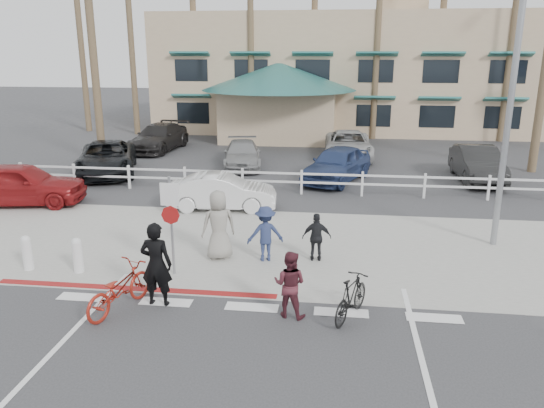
# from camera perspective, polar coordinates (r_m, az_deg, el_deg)

# --- Properties ---
(ground) EXTENTS (140.00, 140.00, 0.00)m
(ground) POSITION_cam_1_polar(r_m,az_deg,el_deg) (11.66, -2.67, -12.43)
(ground) COLOR #333335
(bike_path) EXTENTS (12.00, 16.00, 0.01)m
(bike_path) POSITION_cam_1_polar(r_m,az_deg,el_deg) (9.98, -4.72, -17.86)
(bike_path) COLOR #333335
(bike_path) RESTS_ON ground
(sidewalk_plaza) EXTENTS (22.00, 7.00, 0.01)m
(sidewalk_plaza) POSITION_cam_1_polar(r_m,az_deg,el_deg) (15.71, 0.12, -4.58)
(sidewalk_plaza) COLOR gray
(sidewalk_plaza) RESTS_ON ground
(cross_street) EXTENTS (40.00, 5.00, 0.01)m
(cross_street) POSITION_cam_1_polar(r_m,az_deg,el_deg) (19.47, 1.58, -0.43)
(cross_street) COLOR #333335
(cross_street) RESTS_ON ground
(parking_lot) EXTENTS (50.00, 16.00, 0.01)m
(parking_lot) POSITION_cam_1_polar(r_m,az_deg,el_deg) (28.68, 3.47, 4.98)
(parking_lot) COLOR #333335
(parking_lot) RESTS_ON ground
(curb_red) EXTENTS (7.00, 0.25, 0.02)m
(curb_red) POSITION_cam_1_polar(r_m,az_deg,el_deg) (13.46, -14.61, -8.81)
(curb_red) COLOR maroon
(curb_red) RESTS_ON ground
(rail_fence) EXTENTS (29.40, 0.16, 1.00)m
(rail_fence) POSITION_cam_1_polar(r_m,az_deg,el_deg) (21.23, 3.47, 2.34)
(rail_fence) COLOR silver
(rail_fence) RESTS_ON ground
(building) EXTENTS (28.00, 16.00, 11.30)m
(building) POSITION_cam_1_polar(r_m,az_deg,el_deg) (41.07, 7.78, 16.18)
(building) COLOR tan
(building) RESTS_ON ground
(sign_post) EXTENTS (0.50, 0.10, 2.90)m
(sign_post) POSITION_cam_1_polar(r_m,az_deg,el_deg) (13.58, -10.77, -1.80)
(sign_post) COLOR gray
(sign_post) RESTS_ON ground
(bollard_0) EXTENTS (0.26, 0.26, 0.95)m
(bollard_0) POSITION_cam_1_polar(r_m,az_deg,el_deg) (14.68, -20.18, -5.20)
(bollard_0) COLOR silver
(bollard_0) RESTS_ON ground
(bollard_1) EXTENTS (0.26, 0.26, 0.95)m
(bollard_1) POSITION_cam_1_polar(r_m,az_deg,el_deg) (15.36, -24.84, -4.78)
(bollard_1) COLOR silver
(bollard_1) RESTS_ON ground
(streetlight_0) EXTENTS (0.60, 2.00, 9.00)m
(streetlight_0) POSITION_cam_1_polar(r_m,az_deg,el_deg) (16.30, 24.40, 11.00)
(streetlight_0) COLOR gray
(streetlight_0) RESTS_ON ground
(streetlight_1) EXTENTS (0.60, 2.00, 9.50)m
(streetlight_1) POSITION_cam_1_polar(r_m,az_deg,el_deg) (35.57, 24.57, 13.47)
(streetlight_1) COLOR gray
(streetlight_1) RESTS_ON ground
(palm_0) EXTENTS (4.00, 4.00, 15.00)m
(palm_0) POSITION_cam_1_polar(r_m,az_deg,el_deg) (40.27, -20.07, 18.03)
(palm_0) COLOR #1F5224
(palm_0) RESTS_ON ground
(palm_1) EXTENTS (4.00, 4.00, 13.00)m
(palm_1) POSITION_cam_1_polar(r_m,az_deg,el_deg) (37.70, -14.96, 17.10)
(palm_1) COLOR #1F5224
(palm_1) RESTS_ON ground
(palm_2) EXTENTS (4.00, 4.00, 16.00)m
(palm_2) POSITION_cam_1_polar(r_m,az_deg,el_deg) (37.46, -8.49, 19.76)
(palm_2) COLOR #1F5224
(palm_2) RESTS_ON ground
(palm_3) EXTENTS (4.00, 4.00, 14.00)m
(palm_3) POSITION_cam_1_polar(r_m,az_deg,el_deg) (35.57, -2.32, 18.50)
(palm_3) COLOR #1F5224
(palm_3) RESTS_ON ground
(palm_4) EXTENTS (4.00, 4.00, 15.00)m
(palm_4) POSITION_cam_1_polar(r_m,az_deg,el_deg) (36.16, 4.59, 19.22)
(palm_4) COLOR #1F5224
(palm_4) RESTS_ON ground
(palm_5) EXTENTS (4.00, 4.00, 13.00)m
(palm_5) POSITION_cam_1_polar(r_m,az_deg,el_deg) (35.15, 11.30, 17.43)
(palm_5) COLOR #1F5224
(palm_5) RESTS_ON ground
(palm_6) EXTENTS (4.00, 4.00, 17.00)m
(palm_6) POSITION_cam_1_polar(r_m,az_deg,el_deg) (36.71, 18.02, 20.05)
(palm_6) COLOR #1F5224
(palm_6) RESTS_ON ground
(palm_7) EXTENTS (4.00, 4.00, 14.00)m
(palm_7) POSITION_cam_1_polar(r_m,az_deg,el_deg) (36.55, 24.54, 17.07)
(palm_7) COLOR #1F5224
(palm_7) RESTS_ON ground
(palm_10) EXTENTS (4.00, 4.00, 12.00)m
(palm_10) POSITION_cam_1_polar(r_m,az_deg,el_deg) (27.71, -18.79, 16.27)
(palm_10) COLOR #1F5224
(palm_10) RESTS_ON ground
(bike_red) EXTENTS (1.31, 2.10, 1.04)m
(bike_red) POSITION_cam_1_polar(r_m,az_deg,el_deg) (12.32, -16.14, -8.74)
(bike_red) COLOR maroon
(bike_red) RESTS_ON ground
(rider_red) EXTENTS (0.73, 0.49, 1.97)m
(rider_red) POSITION_cam_1_polar(r_m,az_deg,el_deg) (12.19, -12.34, -6.36)
(rider_red) COLOR black
(rider_red) RESTS_ON ground
(bike_black) EXTENTS (1.08, 1.66, 0.97)m
(bike_black) POSITION_cam_1_polar(r_m,az_deg,el_deg) (11.66, 8.51, -9.90)
(bike_black) COLOR black
(bike_black) RESTS_ON ground
(rider_black) EXTENTS (0.83, 0.71, 1.50)m
(rider_black) POSITION_cam_1_polar(r_m,az_deg,el_deg) (11.52, 1.92, -8.62)
(rider_black) COLOR #4E1E27
(rider_black) RESTS_ON ground
(pedestrian_a) EXTENTS (1.12, 0.84, 1.55)m
(pedestrian_a) POSITION_cam_1_polar(r_m,az_deg,el_deg) (14.46, -0.73, -3.21)
(pedestrian_a) COLOR navy
(pedestrian_a) RESTS_ON ground
(pedestrian_child) EXTENTS (0.82, 0.39, 1.35)m
(pedestrian_child) POSITION_cam_1_polar(r_m,az_deg,el_deg) (14.52, 4.83, -3.59)
(pedestrian_child) COLOR black
(pedestrian_child) RESTS_ON ground
(pedestrian_b) EXTENTS (1.12, 0.97, 1.94)m
(pedestrian_b) POSITION_cam_1_polar(r_m,az_deg,el_deg) (14.62, -5.75, -2.26)
(pedestrian_b) COLOR gray
(pedestrian_b) RESTS_ON ground
(car_white_sedan) EXTENTS (4.03, 1.72, 1.29)m
(car_white_sedan) POSITION_cam_1_polar(r_m,az_deg,el_deg) (19.27, -5.41, 1.30)
(car_white_sedan) COLOR silver
(car_white_sedan) RESTS_ON ground
(car_red_compact) EXTENTS (4.94, 2.65, 1.60)m
(car_red_compact) POSITION_cam_1_polar(r_m,az_deg,el_deg) (21.85, -25.48, 1.97)
(car_red_compact) COLOR maroon
(car_red_compact) RESTS_ON ground
(lot_car_0) EXTENTS (4.15, 5.95, 1.51)m
(lot_car_0) POSITION_cam_1_polar(r_m,az_deg,el_deg) (25.87, -17.38, 4.73)
(lot_car_0) COLOR black
(lot_car_0) RESTS_ON ground
(lot_car_1) EXTENTS (2.51, 4.60, 1.26)m
(lot_car_1) POSITION_cam_1_polar(r_m,az_deg,el_deg) (26.31, -3.22, 5.35)
(lot_car_1) COLOR gray
(lot_car_1) RESTS_ON ground
(lot_car_2) EXTENTS (3.43, 4.89, 1.55)m
(lot_car_2) POSITION_cam_1_polar(r_m,az_deg,el_deg) (23.50, 7.01, 4.29)
(lot_car_2) COLOR navy
(lot_car_2) RESTS_ON ground
(lot_car_3) EXTENTS (1.63, 4.63, 1.52)m
(lot_car_3) POSITION_cam_1_polar(r_m,az_deg,el_deg) (25.08, 21.20, 4.04)
(lot_car_3) COLOR black
(lot_car_3) RESTS_ON ground
(lot_car_4) EXTENTS (2.61, 5.37, 1.50)m
(lot_car_4) POSITION_cam_1_polar(r_m,az_deg,el_deg) (31.38, -12.07, 7.01)
(lot_car_4) COLOR black
(lot_car_4) RESTS_ON ground
(lot_car_5) EXTENTS (2.58, 5.32, 1.46)m
(lot_car_5) POSITION_cam_1_polar(r_m,az_deg,el_deg) (28.59, 8.21, 6.28)
(lot_car_5) COLOR #A4A4A4
(lot_car_5) RESTS_ON ground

